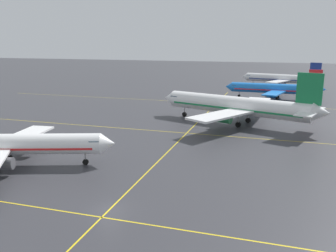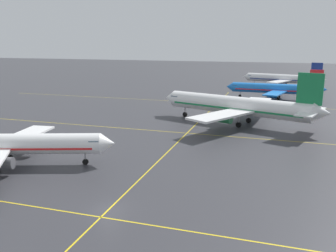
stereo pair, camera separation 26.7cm
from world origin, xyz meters
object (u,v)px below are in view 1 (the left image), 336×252
object	(u,v)px
airliner_front_gate	(10,144)
airliner_second_row	(238,106)
airliner_third_row	(274,89)
airliner_far_left_stand	(282,78)

from	to	relation	value
airliner_front_gate	airliner_second_row	distance (m)	49.88
airliner_third_row	airliner_second_row	bearing A→B (deg)	-100.53
airliner_front_gate	airliner_far_left_stand	xyz separation A→B (m)	(40.86, 114.05, 0.18)
airliner_third_row	airliner_far_left_stand	xyz separation A→B (m)	(2.47, 33.41, 0.16)
airliner_front_gate	airliner_far_left_stand	size ratio (longest dim) A/B	0.94
airliner_second_row	airliner_front_gate	bearing A→B (deg)	-128.01
airliner_front_gate	airliner_third_row	size ratio (longest dim) A/B	0.97
airliner_second_row	airliner_far_left_stand	bearing A→B (deg)	82.27
airliner_third_row	airliner_front_gate	bearing A→B (deg)	-115.46
airliner_third_row	airliner_far_left_stand	distance (m)	33.50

